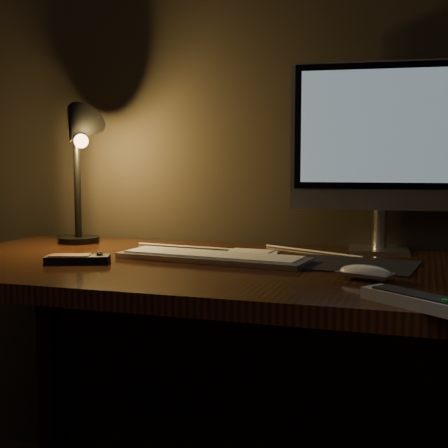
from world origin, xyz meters
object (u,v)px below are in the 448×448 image
(desk_lamp, at_px, (78,149))
(keyboard, at_px, (212,257))
(tv_remote, at_px, (417,301))
(media_remote, at_px, (78,259))
(monitor, at_px, (381,140))
(mouse, at_px, (365,274))
(desk, at_px, (247,310))

(desk_lamp, bearing_deg, keyboard, -38.65)
(tv_remote, bearing_deg, media_remote, -158.16)
(monitor, bearing_deg, media_remote, -152.96)
(keyboard, bearing_deg, mouse, -13.29)
(mouse, xyz_separation_m, media_remote, (-0.68, 0.00, -0.00))
(keyboard, height_order, desk_lamp, desk_lamp)
(desk, bearing_deg, tv_remote, -44.59)
(monitor, xyz_separation_m, keyboard, (-0.38, -0.30, -0.29))
(tv_remote, relative_size, desk_lamp, 0.47)
(monitor, bearing_deg, desk, -145.06)
(desk_lamp, bearing_deg, mouse, -39.06)
(monitor, height_order, tv_remote, monitor)
(desk, bearing_deg, monitor, 40.72)
(keyboard, height_order, mouse, mouse)
(tv_remote, distance_m, desk_lamp, 1.12)
(desk, bearing_deg, keyboard, -153.01)
(mouse, distance_m, desk_lamp, 0.94)
(keyboard, relative_size, media_remote, 2.99)
(keyboard, relative_size, mouse, 4.30)
(media_remote, bearing_deg, tv_remote, -37.55)
(desk, xyz_separation_m, media_remote, (-0.37, -0.18, 0.14))
(media_remote, xyz_separation_m, desk_lamp, (-0.17, 0.30, 0.27))
(desk, distance_m, tv_remote, 0.60)
(tv_remote, bearing_deg, keyboard, -178.67)
(monitor, bearing_deg, mouse, -95.08)
(monitor, distance_m, tv_remote, 0.73)
(keyboard, bearing_deg, desk, 33.59)
(monitor, relative_size, tv_remote, 2.60)
(keyboard, xyz_separation_m, desk_lamp, (-0.47, 0.16, 0.27))
(desk, relative_size, tv_remote, 8.16)
(monitor, height_order, media_remote, monitor)
(desk, relative_size, media_remote, 9.93)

